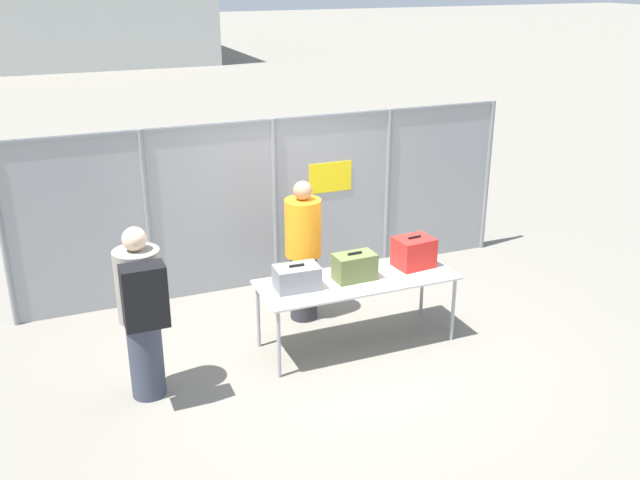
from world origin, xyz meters
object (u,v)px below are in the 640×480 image
(security_worker_near, at_px, (303,249))
(utility_trailer, at_px, (298,190))
(inspection_table, at_px, (357,283))
(suitcase_olive, at_px, (355,267))
(suitcase_grey, at_px, (297,278))
(suitcase_red, at_px, (414,252))
(traveler_hooded, at_px, (142,309))

(security_worker_near, bearing_deg, utility_trailer, -104.10)
(inspection_table, bearing_deg, suitcase_olive, 174.13)
(utility_trailer, bearing_deg, suitcase_grey, -110.85)
(suitcase_red, height_order, security_worker_near, security_worker_near)
(traveler_hooded, bearing_deg, inspection_table, -10.49)
(suitcase_olive, bearing_deg, traveler_hooded, -174.70)
(suitcase_olive, height_order, utility_trailer, suitcase_olive)
(suitcase_grey, height_order, security_worker_near, security_worker_near)
(utility_trailer, bearing_deg, suitcase_red, -93.29)
(inspection_table, distance_m, suitcase_grey, 0.71)
(utility_trailer, bearing_deg, security_worker_near, -109.81)
(suitcase_grey, xyz_separation_m, utility_trailer, (1.67, 4.39, -0.48))
(security_worker_near, bearing_deg, suitcase_red, 150.55)
(suitcase_grey, distance_m, utility_trailer, 4.72)
(suitcase_olive, bearing_deg, security_worker_near, 109.21)
(suitcase_olive, relative_size, security_worker_near, 0.27)
(suitcase_red, distance_m, utility_trailer, 4.36)
(traveler_hooded, xyz_separation_m, security_worker_near, (2.00, 1.02, -0.09))
(suitcase_red, distance_m, security_worker_near, 1.28)
(suitcase_olive, height_order, suitcase_red, suitcase_red)
(suitcase_red, bearing_deg, suitcase_olive, -174.67)
(inspection_table, height_order, suitcase_olive, suitcase_olive)
(suitcase_red, xyz_separation_m, security_worker_near, (-1.04, 0.74, -0.08))
(inspection_table, height_order, utility_trailer, inspection_table)
(traveler_hooded, height_order, security_worker_near, traveler_hooded)
(security_worker_near, distance_m, utility_trailer, 3.84)
(suitcase_red, distance_m, traveler_hooded, 3.06)
(inspection_table, relative_size, traveler_hooded, 1.24)
(traveler_hooded, bearing_deg, security_worker_near, 11.31)
(security_worker_near, bearing_deg, traveler_hooded, 32.66)
(inspection_table, distance_m, suitcase_red, 0.77)
(suitcase_grey, relative_size, suitcase_red, 1.07)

